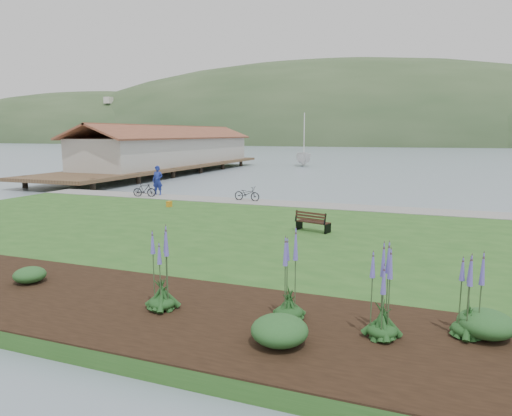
{
  "coord_description": "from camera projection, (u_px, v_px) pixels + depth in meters",
  "views": [
    {
      "loc": [
        7.93,
        -18.51,
        4.49
      ],
      "look_at": [
        1.02,
        -0.29,
        1.3
      ],
      "focal_mm": 32.0,
      "sensor_mm": 36.0,
      "label": 1
    }
  ],
  "objects": [
    {
      "name": "ground",
      "position": [
        237.0,
        234.0,
        20.59
      ],
      "size": [
        600.0,
        600.0,
        0.0
      ],
      "primitive_type": "plane",
      "color": "slate",
      "rests_on": "ground"
    },
    {
      "name": "lawn",
      "position": [
        218.0,
        239.0,
        18.71
      ],
      "size": [
        34.0,
        20.0,
        0.4
      ],
      "primitive_type": "cube",
      "color": "#27551E",
      "rests_on": "ground"
    },
    {
      "name": "shoreline_path",
      "position": [
        283.0,
        203.0,
        26.89
      ],
      "size": [
        34.0,
        2.2,
        0.03
      ],
      "primitive_type": "cube",
      "color": "gray",
      "rests_on": "lawn"
    },
    {
      "name": "garden_bed",
      "position": [
        190.0,
        314.0,
        10.43
      ],
      "size": [
        24.0,
        4.4,
        0.04
      ],
      "primitive_type": "cube",
      "color": "black",
      "rests_on": "lawn"
    },
    {
      "name": "far_hillside",
      "position": [
        465.0,
        146.0,
        170.45
      ],
      "size": [
        580.0,
        80.0,
        38.0
      ],
      "primitive_type": null,
      "color": "#324C2A",
      "rests_on": "ground"
    },
    {
      "name": "pier_pavilion",
      "position": [
        171.0,
        150.0,
        52.55
      ],
      "size": [
        8.0,
        36.0,
        5.4
      ],
      "color": "#4C3826",
      "rests_on": "ground"
    },
    {
      "name": "park_bench",
      "position": [
        312.0,
        221.0,
        19.18
      ],
      "size": [
        1.54,
        0.96,
        0.89
      ],
      "rotation": [
        0.0,
        0.0,
        -0.29
      ],
      "color": "black",
      "rests_on": "lawn"
    },
    {
      "name": "person",
      "position": [
        158.0,
        178.0,
        30.39
      ],
      "size": [
        0.89,
        0.65,
        2.32
      ],
      "primitive_type": "imported",
      "rotation": [
        0.0,
        0.0,
        0.08
      ],
      "color": "navy",
      "rests_on": "lawn"
    },
    {
      "name": "bicycle_a",
      "position": [
        247.0,
        194.0,
        27.94
      ],
      "size": [
        0.74,
        1.74,
        0.89
      ],
      "primitive_type": "imported",
      "rotation": [
        0.0,
        0.0,
        1.48
      ],
      "color": "black",
      "rests_on": "lawn"
    },
    {
      "name": "bicycle_b",
      "position": [
        144.0,
        190.0,
        29.68
      ],
      "size": [
        0.83,
        1.56,
        0.9
      ],
      "primitive_type": "imported",
      "rotation": [
        0.0,
        0.0,
        1.85
      ],
      "color": "black",
      "rests_on": "lawn"
    },
    {
      "name": "sailboat",
      "position": [
        304.0,
        166.0,
        63.33
      ],
      "size": [
        11.36,
        11.46,
        23.23
      ],
      "primitive_type": "imported",
      "rotation": [
        0.0,
        0.0,
        0.35
      ],
      "color": "silver",
      "rests_on": "ground"
    },
    {
      "name": "pannier",
      "position": [
        169.0,
        204.0,
        25.71
      ],
      "size": [
        0.24,
        0.33,
        0.32
      ],
      "primitive_type": "cube",
      "rotation": [
        0.0,
        0.0,
        -0.16
      ],
      "color": "orange",
      "rests_on": "lawn"
    },
    {
      "name": "echium_0",
      "position": [
        161.0,
        273.0,
        10.5
      ],
      "size": [
        0.62,
        0.62,
        2.17
      ],
      "color": "#163C17",
      "rests_on": "garden_bed"
    },
    {
      "name": "echium_1",
      "position": [
        289.0,
        281.0,
        9.93
      ],
      "size": [
        0.62,
        0.62,
        2.3
      ],
      "color": "#163C17",
      "rests_on": "garden_bed"
    },
    {
      "name": "echium_2",
      "position": [
        383.0,
        297.0,
        9.03
      ],
      "size": [
        0.62,
        0.62,
        2.02
      ],
      "color": "#163C17",
      "rests_on": "garden_bed"
    },
    {
      "name": "echium_3",
      "position": [
        470.0,
        296.0,
        9.08
      ],
      "size": [
        0.62,
        0.62,
        2.11
      ],
      "color": "#163C17",
      "rests_on": "garden_bed"
    },
    {
      "name": "shrub_0",
      "position": [
        30.0,
        275.0,
        12.52
      ],
      "size": [
        0.85,
        0.85,
        0.43
      ],
      "primitive_type": "ellipsoid",
      "color": "#1E4C21",
      "rests_on": "garden_bed"
    },
    {
      "name": "shrub_1",
      "position": [
        280.0,
        330.0,
        8.84
      ],
      "size": [
        1.12,
        1.12,
        0.56
      ],
      "primitive_type": "ellipsoid",
      "color": "#1E4C21",
      "rests_on": "garden_bed"
    },
    {
      "name": "shrub_2",
      "position": [
        486.0,
        324.0,
        9.16
      ],
      "size": [
        1.1,
        1.1,
        0.55
      ],
      "primitive_type": "ellipsoid",
      "color": "#1E4C21",
      "rests_on": "garden_bed"
    }
  ]
}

